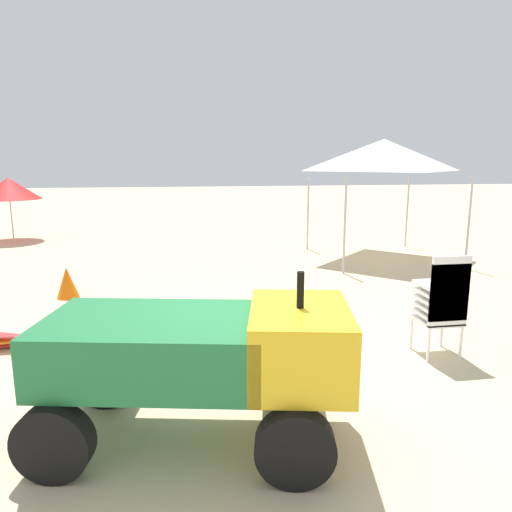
% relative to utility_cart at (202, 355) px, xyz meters
% --- Properties ---
extents(ground, '(80.00, 80.00, 0.00)m').
position_rel_utility_cart_xyz_m(ground, '(0.53, 0.72, -0.78)').
color(ground, beige).
extents(utility_cart, '(2.74, 1.73, 1.50)m').
position_rel_utility_cart_xyz_m(utility_cart, '(0.00, 0.00, 0.00)').
color(utility_cart, '#1E6B38').
rests_on(utility_cart, ground).
extents(stacked_plastic_chairs, '(0.48, 0.48, 1.29)m').
position_rel_utility_cart_xyz_m(stacked_plastic_chairs, '(2.94, 1.29, -0.04)').
color(stacked_plastic_chairs, white).
rests_on(stacked_plastic_chairs, ground).
extents(popup_canopy, '(2.90, 2.90, 2.87)m').
position_rel_utility_cart_xyz_m(popup_canopy, '(4.72, 7.12, 1.71)').
color(popup_canopy, '#B2B2B7').
rests_on(popup_canopy, ground).
extents(beach_umbrella_left, '(1.81, 1.81, 1.87)m').
position_rel_utility_cart_xyz_m(beach_umbrella_left, '(-5.08, 11.41, 0.77)').
color(beach_umbrella_left, beige).
rests_on(beach_umbrella_left, ground).
extents(traffic_cone_near, '(0.38, 0.38, 0.55)m').
position_rel_utility_cart_xyz_m(traffic_cone_near, '(-2.11, 4.73, -0.51)').
color(traffic_cone_near, orange).
rests_on(traffic_cone_near, ground).
extents(cooler_box, '(0.56, 0.39, 0.36)m').
position_rel_utility_cart_xyz_m(cooler_box, '(0.50, 2.44, -0.60)').
color(cooler_box, white).
rests_on(cooler_box, ground).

